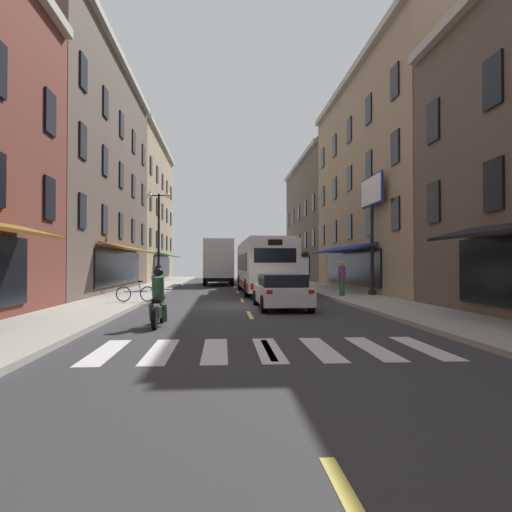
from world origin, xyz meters
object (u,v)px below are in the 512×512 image
at_px(pedestrian_mid, 342,278).
at_px(motorcycle_rider, 159,301).
at_px(billboard_sign, 372,203).
at_px(pedestrian_near, 158,275).
at_px(box_truck, 218,262).
at_px(street_lamp_twin, 159,237).
at_px(transit_bus, 263,266).
at_px(sedan_near, 281,291).
at_px(bicycle_near, 136,293).
at_px(sedan_mid, 221,274).

bearing_deg(pedestrian_mid, motorcycle_rider, -57.42).
height_order(billboard_sign, motorcycle_rider, billboard_sign).
bearing_deg(billboard_sign, pedestrian_mid, -155.78).
bearing_deg(pedestrian_near, pedestrian_mid, 67.43).
bearing_deg(box_truck, pedestrian_near, -113.02).
distance_m(box_truck, pedestrian_near, 9.81).
relative_size(pedestrian_mid, street_lamp_twin, 0.29).
xyz_separation_m(transit_bus, sedan_near, (-0.11, -9.64, -0.97)).
relative_size(motorcycle_rider, pedestrian_near, 1.16).
relative_size(bicycle_near, pedestrian_near, 0.96).
distance_m(motorcycle_rider, street_lamp_twin, 15.72).
height_order(billboard_sign, sedan_near, billboard_sign).
xyz_separation_m(sedan_near, bicycle_near, (-6.10, 2.13, -0.20)).
height_order(billboard_sign, sedan_mid, billboard_sign).
xyz_separation_m(billboard_sign, motorcycle_rider, (-9.82, -10.79, -4.35)).
relative_size(motorcycle_rider, pedestrian_mid, 1.17).
distance_m(pedestrian_near, pedestrian_mid, 12.42).
height_order(box_truck, pedestrian_mid, box_truck).
bearing_deg(bicycle_near, transit_bus, 50.46).
relative_size(transit_bus, bicycle_near, 6.79).
relative_size(billboard_sign, motorcycle_rider, 3.08).
bearing_deg(sedan_mid, billboard_sign, -71.76).
height_order(sedan_near, pedestrian_near, pedestrian_near).
xyz_separation_m(bicycle_near, pedestrian_near, (-0.41, 9.88, 0.59)).
distance_m(billboard_sign, transit_bus, 7.50).
bearing_deg(billboard_sign, transit_bus, 146.17).
bearing_deg(pedestrian_mid, billboard_sign, 95.42).
xyz_separation_m(transit_bus, street_lamp_twin, (-6.38, 0.82, 1.79)).
height_order(billboard_sign, transit_bus, billboard_sign).
distance_m(sedan_mid, street_lamp_twin, 20.82).
height_order(box_truck, motorcycle_rider, box_truck).
distance_m(bicycle_near, pedestrian_near, 9.91).
relative_size(transit_bus, street_lamp_twin, 1.93).
xyz_separation_m(sedan_near, sedan_mid, (-2.52, 30.75, -0.01)).
xyz_separation_m(billboard_sign, pedestrian_mid, (-1.87, -0.84, -4.00)).
relative_size(box_truck, pedestrian_near, 4.57).
xyz_separation_m(pedestrian_near, pedestrian_mid, (10.30, -6.94, -0.03)).
xyz_separation_m(motorcycle_rider, bicycle_near, (-1.94, 7.00, -0.21)).
xyz_separation_m(box_truck, sedan_mid, (0.17, 9.75, -1.27)).
height_order(box_truck, sedan_near, box_truck).
bearing_deg(transit_bus, box_truck, 103.83).
bearing_deg(street_lamp_twin, sedan_near, -59.06).
relative_size(sedan_mid, street_lamp_twin, 0.80).
relative_size(billboard_sign, street_lamp_twin, 1.06).
bearing_deg(billboard_sign, bicycle_near, -162.15).
distance_m(transit_bus, street_lamp_twin, 6.67).
height_order(box_truck, bicycle_near, box_truck).
relative_size(bicycle_near, pedestrian_mid, 0.97).
bearing_deg(bicycle_near, pedestrian_near, 92.40).
distance_m(sedan_mid, pedestrian_mid, 26.44).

